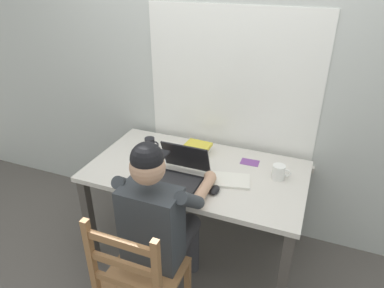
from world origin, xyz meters
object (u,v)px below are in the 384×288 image
at_px(coffee_mug_white, 279,172).
at_px(coffee_mug_dark, 150,144).
at_px(wooden_chair, 140,280).
at_px(computer_mouse, 215,190).
at_px(book_stack_main, 198,148).
at_px(landscape_photo_print, 250,162).
at_px(seated_person, 160,218).
at_px(laptop, 180,172).
at_px(desk, 196,180).

xyz_separation_m(coffee_mug_white, coffee_mug_dark, (-0.98, 0.04, -0.00)).
bearing_deg(wooden_chair, coffee_mug_dark, 113.10).
height_order(computer_mouse, book_stack_main, book_stack_main).
xyz_separation_m(computer_mouse, book_stack_main, (-0.27, 0.44, 0.02)).
distance_m(coffee_mug_dark, landscape_photo_print, 0.76).
xyz_separation_m(computer_mouse, landscape_photo_print, (0.12, 0.44, -0.02)).
xyz_separation_m(computer_mouse, coffee_mug_white, (0.35, 0.30, 0.03)).
height_order(seated_person, laptop, seated_person).
distance_m(desk, book_stack_main, 0.27).
relative_size(desk, coffee_mug_white, 12.26).
relative_size(laptop, book_stack_main, 1.70).
bearing_deg(computer_mouse, coffee_mug_white, 41.26).
xyz_separation_m(desk, coffee_mug_white, (0.55, 0.09, 0.14)).
relative_size(coffee_mug_dark, landscape_photo_print, 0.87).
bearing_deg(laptop, book_stack_main, 92.62).
xyz_separation_m(wooden_chair, coffee_mug_dark, (-0.38, 0.90, 0.34)).
bearing_deg(coffee_mug_white, coffee_mug_dark, 177.45).
distance_m(seated_person, landscape_photo_print, 0.81).
xyz_separation_m(wooden_chair, laptop, (-0.01, 0.61, 0.35)).
xyz_separation_m(seated_person, wooden_chair, (-0.00, -0.28, -0.22)).
bearing_deg(computer_mouse, landscape_photo_print, 74.32).
relative_size(desk, book_stack_main, 7.69).
bearing_deg(wooden_chair, desk, 86.51).
bearing_deg(coffee_mug_white, seated_person, -135.82).
relative_size(computer_mouse, coffee_mug_white, 0.82).
bearing_deg(wooden_chair, coffee_mug_white, 55.28).
bearing_deg(seated_person, coffee_mug_white, 44.18).
xyz_separation_m(seated_person, laptop, (-0.01, 0.33, 0.12)).
bearing_deg(landscape_photo_print, wooden_chair, -112.11).
bearing_deg(coffee_mug_dark, book_stack_main, 14.42).
height_order(desk, seated_person, seated_person).
bearing_deg(book_stack_main, laptop, -87.38).
relative_size(wooden_chair, computer_mouse, 9.30).
bearing_deg(coffee_mug_white, landscape_photo_print, 149.05).
xyz_separation_m(wooden_chair, landscape_photo_print, (0.37, 0.99, 0.30)).
height_order(coffee_mug_white, landscape_photo_print, coffee_mug_white).
relative_size(seated_person, landscape_photo_print, 9.50).
bearing_deg(seated_person, coffee_mug_dark, 121.76).
distance_m(desk, laptop, 0.22).
distance_m(laptop, coffee_mug_white, 0.65).
bearing_deg(coffee_mug_dark, wooden_chair, -66.90).
bearing_deg(desk, computer_mouse, -46.34).
height_order(seated_person, landscape_photo_print, seated_person).
distance_m(laptop, coffee_mug_dark, 0.47).
xyz_separation_m(desk, seated_person, (-0.05, -0.49, 0.02)).
bearing_deg(book_stack_main, desk, -72.33).
xyz_separation_m(coffee_mug_white, landscape_photo_print, (-0.22, 0.13, -0.05)).
height_order(seated_person, wooden_chair, seated_person).
bearing_deg(computer_mouse, desk, 133.66).
bearing_deg(wooden_chair, computer_mouse, 65.84).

